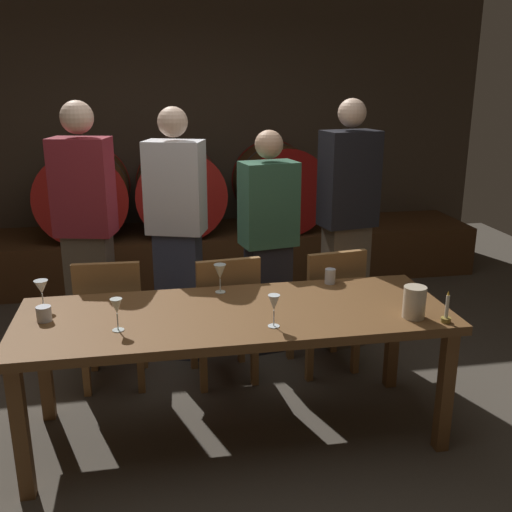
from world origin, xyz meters
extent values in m
plane|color=#4C443A|center=(0.00, 0.00, 0.00)|extent=(8.35, 8.35, 0.00)
cube|color=#473A2D|center=(0.00, 3.16, 1.50)|extent=(6.42, 0.24, 3.00)
cube|color=#4C2D16|center=(0.00, 2.61, 0.24)|extent=(5.78, 0.90, 0.48)
cylinder|color=brown|center=(-0.92, 2.61, 0.90)|extent=(0.82, 0.73, 0.82)
cylinder|color=#B21C16|center=(-0.92, 2.22, 0.90)|extent=(0.83, 0.03, 0.83)
cylinder|color=#B21C16|center=(-0.92, 2.99, 0.90)|extent=(0.83, 0.03, 0.83)
cylinder|color=#2D2D33|center=(-0.92, 2.61, 0.90)|extent=(0.83, 0.04, 0.83)
cylinder|color=#513319|center=(-0.03, 2.61, 0.90)|extent=(0.82, 0.73, 0.82)
cylinder|color=#B21C16|center=(-0.03, 2.22, 0.90)|extent=(0.83, 0.03, 0.83)
cylinder|color=#B21C16|center=(-0.03, 2.99, 0.90)|extent=(0.83, 0.03, 0.83)
cylinder|color=#2D2D33|center=(-0.03, 2.61, 0.90)|extent=(0.83, 0.04, 0.83)
cylinder|color=#513319|center=(0.95, 2.61, 0.90)|extent=(0.82, 0.73, 0.82)
cylinder|color=maroon|center=(0.95, 2.22, 0.90)|extent=(0.83, 0.03, 0.83)
cylinder|color=maroon|center=(0.95, 2.99, 0.90)|extent=(0.83, 0.03, 0.83)
cylinder|color=#2D2D33|center=(0.95, 2.61, 0.90)|extent=(0.83, 0.04, 0.83)
cube|color=brown|center=(0.10, -0.17, 0.72)|extent=(2.30, 0.82, 0.05)
cube|color=brown|center=(-0.97, -0.52, 0.35)|extent=(0.07, 0.07, 0.69)
cube|color=brown|center=(1.17, -0.52, 0.35)|extent=(0.07, 0.07, 0.69)
cube|color=brown|center=(-0.97, 0.18, 0.35)|extent=(0.07, 0.07, 0.69)
cube|color=brown|center=(1.17, 0.18, 0.35)|extent=(0.07, 0.07, 0.69)
cube|color=olive|center=(-0.59, 0.57, 0.44)|extent=(0.42, 0.42, 0.04)
cube|color=olive|center=(-0.60, 0.39, 0.67)|extent=(0.40, 0.06, 0.42)
cube|color=olive|center=(-0.41, 0.73, 0.21)|extent=(0.05, 0.05, 0.42)
cube|color=olive|center=(-0.75, 0.75, 0.21)|extent=(0.05, 0.05, 0.42)
cube|color=olive|center=(-0.43, 0.39, 0.21)|extent=(0.05, 0.05, 0.42)
cube|color=olive|center=(-0.77, 0.41, 0.21)|extent=(0.05, 0.05, 0.42)
cube|color=olive|center=(0.11, 0.50, 0.44)|extent=(0.44, 0.44, 0.04)
cube|color=olive|center=(0.13, 0.32, 0.67)|extent=(0.40, 0.08, 0.42)
cube|color=olive|center=(0.26, 0.69, 0.21)|extent=(0.05, 0.05, 0.42)
cube|color=olive|center=(-0.07, 0.66, 0.21)|extent=(0.05, 0.05, 0.42)
cube|color=olive|center=(0.30, 0.35, 0.21)|extent=(0.05, 0.05, 0.42)
cube|color=olive|center=(-0.04, 0.32, 0.21)|extent=(0.05, 0.05, 0.42)
cube|color=olive|center=(0.81, 0.53, 0.44)|extent=(0.45, 0.45, 0.04)
cube|color=olive|center=(0.83, 0.36, 0.67)|extent=(0.40, 0.10, 0.42)
cube|color=olive|center=(0.95, 0.73, 0.21)|extent=(0.05, 0.05, 0.42)
cube|color=olive|center=(0.62, 0.68, 0.21)|extent=(0.05, 0.05, 0.42)
cube|color=olive|center=(1.00, 0.39, 0.21)|extent=(0.05, 0.05, 0.42)
cube|color=olive|center=(0.67, 0.34, 0.21)|extent=(0.05, 0.05, 0.42)
cube|color=brown|center=(-0.75, 0.95, 0.46)|extent=(0.34, 0.27, 0.92)
cube|color=maroon|center=(-0.75, 0.95, 1.24)|extent=(0.43, 0.32, 0.65)
sphere|color=beige|center=(-0.75, 0.95, 1.70)|extent=(0.22, 0.22, 0.22)
cube|color=#33384C|center=(-0.15, 0.88, 0.46)|extent=(0.35, 0.29, 0.92)
cube|color=silver|center=(-0.15, 0.88, 1.23)|extent=(0.44, 0.35, 0.62)
sphere|color=beige|center=(-0.15, 0.88, 1.66)|extent=(0.20, 0.20, 0.20)
cube|color=black|center=(0.49, 0.87, 0.40)|extent=(0.33, 0.25, 0.80)
cube|color=#336047|center=(0.49, 0.87, 1.10)|extent=(0.42, 0.30, 0.59)
sphere|color=#D8A884|center=(0.49, 0.87, 1.51)|extent=(0.19, 0.19, 0.19)
cube|color=brown|center=(1.06, 0.84, 0.46)|extent=(0.33, 0.25, 0.93)
cube|color=black|center=(1.06, 0.84, 1.26)|extent=(0.42, 0.30, 0.67)
sphere|color=beige|center=(1.06, 0.84, 1.71)|extent=(0.19, 0.19, 0.19)
cylinder|color=olive|center=(1.14, -0.51, 0.75)|extent=(0.05, 0.05, 0.02)
cylinder|color=#EDE5CC|center=(1.14, -0.51, 0.83)|extent=(0.02, 0.02, 0.12)
cone|color=yellow|center=(1.14, -0.51, 0.90)|extent=(0.01, 0.01, 0.02)
cylinder|color=beige|center=(1.00, -0.41, 0.83)|extent=(0.12, 0.12, 0.17)
cylinder|color=white|center=(-0.92, 0.08, 0.74)|extent=(0.06, 0.06, 0.00)
cylinder|color=white|center=(-0.92, 0.08, 0.78)|extent=(0.01, 0.01, 0.08)
cone|color=white|center=(-0.92, 0.08, 0.86)|extent=(0.08, 0.08, 0.07)
cylinder|color=silver|center=(-0.51, -0.31, 0.74)|extent=(0.06, 0.06, 0.00)
cylinder|color=silver|center=(-0.51, -0.31, 0.79)|extent=(0.01, 0.01, 0.09)
cone|color=silver|center=(-0.51, -0.31, 0.87)|extent=(0.06, 0.06, 0.08)
cylinder|color=silver|center=(0.06, 0.14, 0.74)|extent=(0.06, 0.06, 0.00)
cylinder|color=silver|center=(0.06, 0.14, 0.79)|extent=(0.01, 0.01, 0.08)
cone|color=silver|center=(0.06, 0.14, 0.87)|extent=(0.07, 0.07, 0.09)
cylinder|color=white|center=(0.26, -0.40, 0.74)|extent=(0.06, 0.06, 0.00)
cylinder|color=white|center=(0.26, -0.40, 0.79)|extent=(0.01, 0.01, 0.08)
cone|color=white|center=(0.26, -0.40, 0.87)|extent=(0.06, 0.06, 0.08)
cylinder|color=silver|center=(-0.89, -0.11, 0.78)|extent=(0.08, 0.08, 0.08)
cylinder|color=silver|center=(0.73, 0.17, 0.79)|extent=(0.06, 0.06, 0.09)
camera|label=1|loc=(-0.32, -3.09, 1.95)|focal=41.60mm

